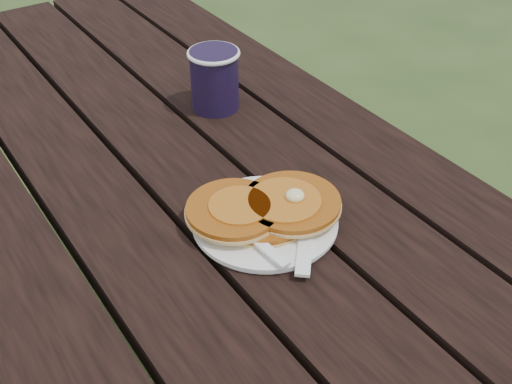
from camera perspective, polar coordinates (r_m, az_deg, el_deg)
picnic_table at (r=1.28m, az=-3.80°, el=-13.31°), size 1.36×1.80×0.75m
plate at (r=0.93m, az=0.80°, el=-2.68°), size 0.21×0.21×0.01m
pancake_stack at (r=0.92m, az=0.79°, el=-1.40°), size 0.22×0.17×0.04m
knife at (r=0.91m, az=4.51°, el=-3.47°), size 0.13×0.15×0.00m
fork at (r=0.88m, az=0.41°, el=-4.61°), size 0.04×0.16×0.01m
coffee_cup at (r=1.19m, az=-3.71°, el=10.22°), size 0.10×0.10×0.11m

